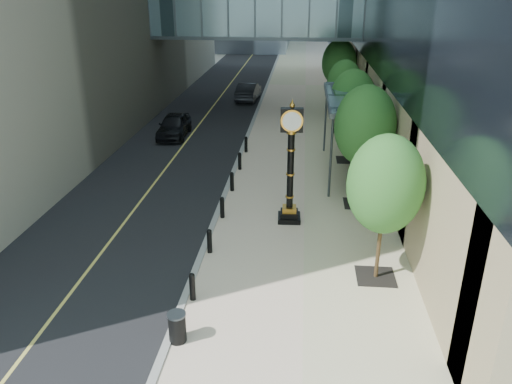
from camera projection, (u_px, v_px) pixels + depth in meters
ground at (271, 324)px, 15.65m from camera, size 320.00×320.00×0.00m
road at (230, 84)px, 52.99m from camera, size 8.00×180.00×0.02m
sidewalk at (305, 85)px, 52.29m from camera, size 8.00×180.00×0.06m
curb at (268, 85)px, 52.64m from camera, size 0.25×180.00×0.07m
skywalk at (257, 14)px, 38.65m from camera, size 17.00×4.20×5.80m
entrance_canopy at (354, 99)px, 26.59m from camera, size 3.00×8.00×4.38m
bollard_row at (227, 195)px, 23.95m from camera, size 0.20×16.20×0.90m
street_trees at (352, 98)px, 28.73m from camera, size 2.81×28.70×5.77m
street_clock at (290, 172)px, 21.51m from camera, size 1.04×1.04×5.32m
trash_bin at (177, 328)px, 14.67m from camera, size 0.62×0.62×0.90m
pedestrian at (380, 189)px, 23.31m from camera, size 0.70×0.48×1.87m
car_near at (174, 125)px, 34.54m from camera, size 2.02×4.69×1.58m
car_far at (248, 91)px, 45.42m from camera, size 1.99×4.93×1.59m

